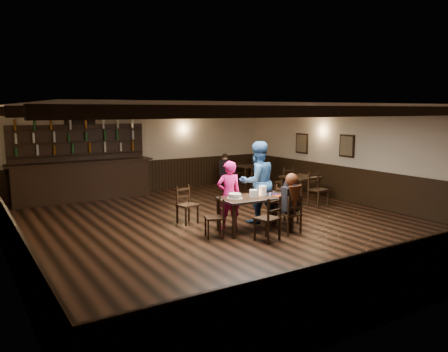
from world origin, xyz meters
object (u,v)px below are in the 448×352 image
dining_table (256,200)px  chair_near_right (292,212)px  cake (235,196)px  man_blue (257,182)px  bar_counter (82,175)px  woman_pink (229,195)px  chair_near_left (271,215)px

dining_table → chair_near_right: (0.48, -0.66, -0.18)m
dining_table → cake: 0.51m
man_blue → bar_counter: bar_counter is taller
man_blue → bar_counter: (-2.82, 4.83, -0.23)m
dining_table → woman_pink: 0.62m
woman_pink → cake: bearing=89.6°
man_blue → cake: bearing=31.8°
man_blue → bar_counter: bearing=-54.5°
dining_table → man_blue: (0.47, 0.57, 0.28)m
man_blue → cake: man_blue is taller
dining_table → cake: bearing=168.4°
chair_near_right → cake: bearing=141.8°
chair_near_right → bar_counter: 6.69m
dining_table → bar_counter: 5.89m
dining_table → man_blue: man_blue is taller
man_blue → bar_counter: size_ratio=0.46×
chair_near_left → chair_near_right: (0.71, 0.17, -0.05)m
bar_counter → man_blue: bearing=-59.7°
woman_pink → cake: (-0.10, -0.39, 0.04)m
woman_pink → bar_counter: bar_counter is taller
cake → woman_pink: bearing=75.5°
dining_table → chair_near_left: size_ratio=1.79×
woman_pink → bar_counter: size_ratio=0.37×
woman_pink → bar_counter: (-1.97, 4.91, -0.03)m
cake → bar_counter: 5.62m
chair_near_right → cake: (-0.96, 0.76, 0.31)m
woman_pink → bar_counter: bearing=-54.0°
chair_near_right → woman_pink: woman_pink is taller
dining_table → bar_counter: (-2.35, 5.40, 0.05)m
cake → bar_counter: bearing=109.4°
bar_counter → chair_near_right: bearing=-65.0°
chair_near_left → bar_counter: bar_counter is taller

